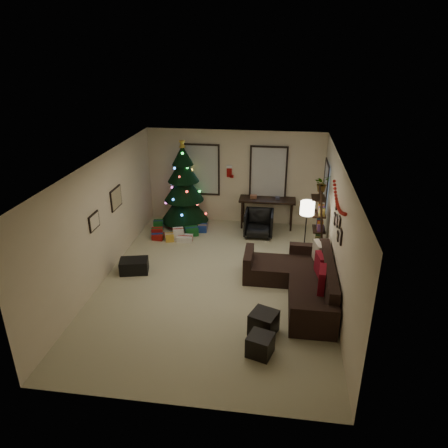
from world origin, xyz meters
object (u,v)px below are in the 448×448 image
Objects in this scene: desk_chair at (259,223)px; bookshelf at (320,225)px; desk at (267,202)px; sofa at (301,282)px; christmas_tree at (184,190)px.

desk_chair is 0.40× the size of bookshelf.
desk is 2.16m from bookshelf.
christmas_tree is at bearing 134.50° from sofa.
desk is at bearing 128.19° from bookshelf.
bookshelf is (1.33, -1.69, 0.12)m from desk.
christmas_tree reaches higher than sofa.
christmas_tree is 1.61× the size of desk.
desk_chair is (-0.19, -0.65, -0.39)m from desk.
bookshelf is at bearing -34.07° from desk_chair.
christmas_tree is at bearing 157.05° from bookshelf.
christmas_tree is 0.94× the size of sofa.
bookshelf is (0.46, 1.73, 0.59)m from sofa.
sofa reaches higher than desk.
desk_chair is at bearing 110.92° from sofa.
christmas_tree reaches higher than desk.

